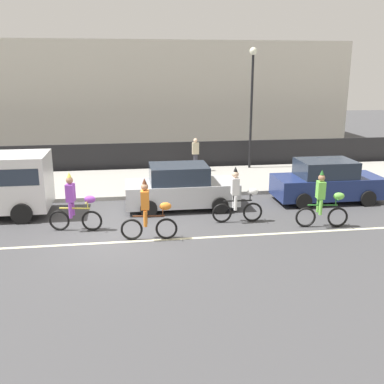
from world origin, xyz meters
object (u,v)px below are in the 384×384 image
object	(u,v)px
parked_car_navy	(326,182)
pedestrian_onlooker	(195,154)
parade_cyclist_orange	(149,213)
parade_cyclist_zebra	(238,198)
street_lamp_post	(252,91)
parked_car_silver	(181,188)
parade_cyclist_purple	(75,205)
parade_cyclist_lime	(323,202)

from	to	relation	value
parked_car_navy	pedestrian_onlooker	bearing A→B (deg)	128.72
parade_cyclist_orange	parked_car_navy	size ratio (longest dim) A/B	0.47
parade_cyclist_zebra	pedestrian_onlooker	size ratio (longest dim) A/B	1.19
parade_cyclist_orange	street_lamp_post	world-z (taller)	street_lamp_post
parked_car_silver	pedestrian_onlooker	size ratio (longest dim) A/B	2.53
parked_car_silver	pedestrian_onlooker	world-z (taller)	pedestrian_onlooker
parade_cyclist_purple	parked_car_silver	xyz separation A→B (m)	(3.62, 1.92, -0.06)
parade_cyclist_lime	parked_car_silver	distance (m)	5.11
parade_cyclist_orange	parade_cyclist_zebra	xyz separation A→B (m)	(3.03, 1.18, 0.00)
parade_cyclist_purple	street_lamp_post	size ratio (longest dim) A/B	0.33
parade_cyclist_orange	parade_cyclist_zebra	distance (m)	3.26
pedestrian_onlooker	street_lamp_post	bearing A→B (deg)	8.12
parade_cyclist_orange	pedestrian_onlooker	xyz separation A→B (m)	(2.73, 8.49, 0.17)
parade_cyclist_lime	parked_car_navy	bearing A→B (deg)	63.56
parade_cyclist_orange	parked_car_navy	bearing A→B (deg)	23.87
parade_cyclist_zebra	street_lamp_post	world-z (taller)	street_lamp_post
parade_cyclist_purple	street_lamp_post	bearing A→B (deg)	44.66
parade_cyclist_zebra	parade_cyclist_lime	xyz separation A→B (m)	(2.60, -0.89, 0.00)
parade_cyclist_purple	parade_cyclist_orange	world-z (taller)	same
parade_cyclist_lime	parked_car_silver	xyz separation A→B (m)	(-4.30, 2.75, -0.06)
parade_cyclist_purple	pedestrian_onlooker	distance (m)	8.91
parked_car_silver	parade_cyclist_lime	bearing A→B (deg)	-32.60
parked_car_navy	pedestrian_onlooker	xyz separation A→B (m)	(-4.31, 5.38, 0.23)
parade_cyclist_lime	parked_car_navy	world-z (taller)	parade_cyclist_lime
parade_cyclist_purple	parade_cyclist_lime	world-z (taller)	same
parade_cyclist_zebra	parade_cyclist_lime	bearing A→B (deg)	-18.80
street_lamp_post	pedestrian_onlooker	bearing A→B (deg)	-171.88
parked_car_navy	parked_car_silver	distance (m)	5.71
parade_cyclist_zebra	parked_car_silver	xyz separation A→B (m)	(-1.70, 1.87, -0.06)
parade_cyclist_orange	parade_cyclist_zebra	size ratio (longest dim) A/B	1.00
parade_cyclist_lime	street_lamp_post	bearing A→B (deg)	90.40
parked_car_silver	parade_cyclist_orange	bearing A→B (deg)	-113.67
parade_cyclist_lime	street_lamp_post	size ratio (longest dim) A/B	0.33
parade_cyclist_orange	pedestrian_onlooker	bearing A→B (deg)	72.17
parade_cyclist_lime	parked_car_silver	world-z (taller)	parade_cyclist_lime
street_lamp_post	pedestrian_onlooker	xyz separation A→B (m)	(-2.85, -0.41, -2.97)
parked_car_silver	street_lamp_post	distance (m)	7.91
parked_car_navy	parked_car_silver	world-z (taller)	same
parade_cyclist_zebra	parked_car_navy	world-z (taller)	parade_cyclist_zebra
parked_car_navy	parade_cyclist_purple	bearing A→B (deg)	-167.97
parade_cyclist_zebra	parade_cyclist_purple	bearing A→B (deg)	-179.44
street_lamp_post	parade_cyclist_lime	bearing A→B (deg)	-89.60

